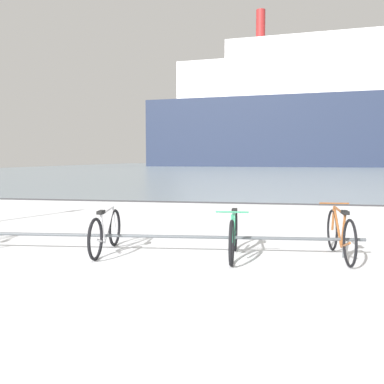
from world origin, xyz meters
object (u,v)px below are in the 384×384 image
Objects in this scene: bicycle_1 at (106,232)px; bicycle_3 at (340,234)px; bicycle_2 at (234,235)px; ferry_ship at (307,114)px.

bicycle_3 reaches higher than bicycle_1.
bicycle_1 is 3.62m from bicycle_3.
bicycle_2 is at bearing -0.26° from bicycle_1.
bicycle_3 is 72.44m from ferry_ship.
bicycle_3 is (1.58, 0.27, 0.02)m from bicycle_2.
bicycle_2 is (2.03, -0.01, 0.01)m from bicycle_1.
ferry_ship is (8.04, 71.84, 9.23)m from bicycle_2.
ferry_ship is at bearing 83.62° from bicycle_2.
bicycle_1 is 0.03× the size of ferry_ship.
bicycle_1 is 0.95× the size of bicycle_3.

